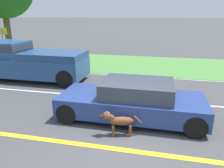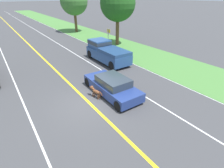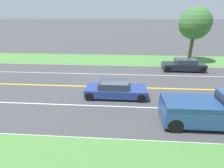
{
  "view_description": "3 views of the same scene",
  "coord_description": "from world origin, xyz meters",
  "px_view_note": "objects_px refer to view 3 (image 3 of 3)",
  "views": [
    {
      "loc": [
        -4.76,
        -0.67,
        3.34
      ],
      "look_at": [
        2.03,
        0.86,
        1.09
      ],
      "focal_mm": 35.0,
      "sensor_mm": 36.0,
      "label": 1
    },
    {
      "loc": [
        -4.13,
        -8.6,
        6.2
      ],
      "look_at": [
        1.7,
        -0.13,
        0.91
      ],
      "focal_mm": 28.0,
      "sensor_mm": 36.0,
      "label": 2
    },
    {
      "loc": [
        14.35,
        0.76,
        6.11
      ],
      "look_at": [
        1.56,
        -0.16,
        0.92
      ],
      "focal_mm": 28.0,
      "sensor_mm": 36.0,
      "label": 3
    }
  ],
  "objects_px": {
    "ego_car": "(115,89)",
    "roadside_tree_left_near": "(195,24)",
    "oncoming_car": "(184,65)",
    "pickup_truck": "(214,109)",
    "dog": "(119,85)"
  },
  "relations": [
    {
      "from": "ego_car",
      "to": "oncoming_car",
      "type": "xyz_separation_m",
      "value": [
        -7.3,
        7.41,
        0.03
      ]
    },
    {
      "from": "dog",
      "to": "pickup_truck",
      "type": "distance_m",
      "value": 7.23
    },
    {
      "from": "dog",
      "to": "oncoming_car",
      "type": "height_order",
      "value": "oncoming_car"
    },
    {
      "from": "pickup_truck",
      "to": "oncoming_car",
      "type": "xyz_separation_m",
      "value": [
        -10.63,
        1.55,
        -0.36
      ]
    },
    {
      "from": "pickup_truck",
      "to": "roadside_tree_left_near",
      "type": "xyz_separation_m",
      "value": [
        -15.09,
        3.68,
        3.91
      ]
    },
    {
      "from": "pickup_truck",
      "to": "roadside_tree_left_near",
      "type": "distance_m",
      "value": 16.02
    },
    {
      "from": "dog",
      "to": "roadside_tree_left_near",
      "type": "xyz_separation_m",
      "value": [
        -10.56,
        9.28,
        4.45
      ]
    },
    {
      "from": "dog",
      "to": "roadside_tree_left_near",
      "type": "bearing_deg",
      "value": 124.89
    },
    {
      "from": "ego_car",
      "to": "roadside_tree_left_near",
      "type": "xyz_separation_m",
      "value": [
        -11.76,
        9.53,
        4.3
      ]
    },
    {
      "from": "dog",
      "to": "oncoming_car",
      "type": "distance_m",
      "value": 9.4
    },
    {
      "from": "oncoming_car",
      "to": "pickup_truck",
      "type": "bearing_deg",
      "value": 171.69
    },
    {
      "from": "ego_car",
      "to": "oncoming_car",
      "type": "bearing_deg",
      "value": 134.56
    },
    {
      "from": "pickup_truck",
      "to": "oncoming_car",
      "type": "relative_size",
      "value": 1.18
    },
    {
      "from": "dog",
      "to": "pickup_truck",
      "type": "bearing_deg",
      "value": 37.2
    },
    {
      "from": "ego_car",
      "to": "pickup_truck",
      "type": "relative_size",
      "value": 0.87
    }
  ]
}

